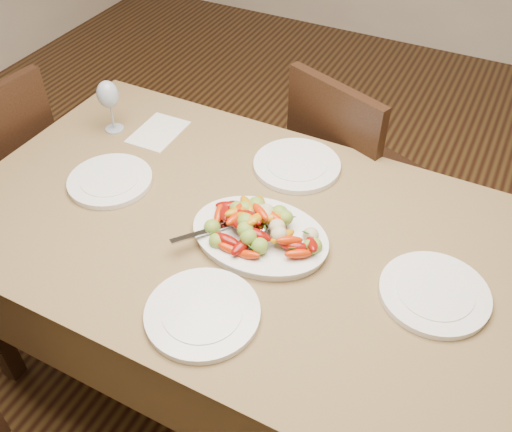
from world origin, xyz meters
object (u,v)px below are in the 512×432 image
(plate_far, at_px, (297,165))
(plate_near, at_px, (203,313))
(plate_right, at_px, (434,293))
(serving_platter, at_px, (260,237))
(plate_left, at_px, (110,181))
(wine_glass, at_px, (110,105))
(dining_table, at_px, (256,312))
(chair_far, at_px, (358,173))

(plate_far, relative_size, plate_near, 0.98)
(plate_right, bearing_deg, serving_platter, -177.48)
(plate_left, height_order, wine_glass, wine_glass)
(dining_table, height_order, serving_platter, serving_platter)
(wine_glass, bearing_deg, chair_far, 33.39)
(serving_platter, height_order, plate_left, serving_platter)
(dining_table, relative_size, serving_platter, 4.69)
(chair_far, bearing_deg, plate_far, 97.58)
(plate_left, bearing_deg, plate_right, 0.29)
(dining_table, height_order, plate_far, plate_far)
(plate_near, distance_m, wine_glass, 0.92)
(chair_far, bearing_deg, dining_table, 104.77)
(chair_far, xyz_separation_m, serving_platter, (-0.06, -0.78, 0.30))
(plate_right, distance_m, plate_near, 0.60)
(dining_table, relative_size, plate_right, 6.42)
(plate_far, xyz_separation_m, wine_glass, (-0.68, -0.09, 0.09))
(plate_left, distance_m, wine_glass, 0.32)
(dining_table, height_order, wine_glass, wine_glass)
(dining_table, bearing_deg, wine_glass, 160.76)
(plate_right, height_order, plate_far, same)
(plate_right, bearing_deg, plate_near, -147.06)
(plate_left, bearing_deg, plate_near, -31.08)
(dining_table, height_order, chair_far, chair_far)
(serving_platter, relative_size, plate_left, 1.46)
(serving_platter, bearing_deg, plate_right, 2.52)
(plate_right, bearing_deg, chair_far, 119.94)
(serving_platter, bearing_deg, plate_left, 178.25)
(plate_near, bearing_deg, plate_right, 32.94)
(plate_far, bearing_deg, serving_platter, -83.21)
(serving_platter, height_order, plate_right, serving_platter)
(serving_platter, xyz_separation_m, plate_far, (-0.04, 0.36, -0.00))
(plate_far, bearing_deg, plate_left, -145.55)
(plate_far, bearing_deg, wine_glass, -172.29)
(dining_table, xyz_separation_m, plate_left, (-0.52, -0.01, 0.39))
(serving_platter, bearing_deg, chair_far, 85.66)
(plate_far, bearing_deg, chair_far, 76.36)
(dining_table, xyz_separation_m, plate_near, (0.02, -0.33, 0.39))
(plate_near, bearing_deg, chair_far, 86.41)
(plate_near, bearing_deg, plate_left, 148.92)
(wine_glass, bearing_deg, plate_left, -55.31)
(plate_left, xyz_separation_m, plate_near, (0.54, -0.32, 0.00))
(chair_far, height_order, plate_right, chair_far)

